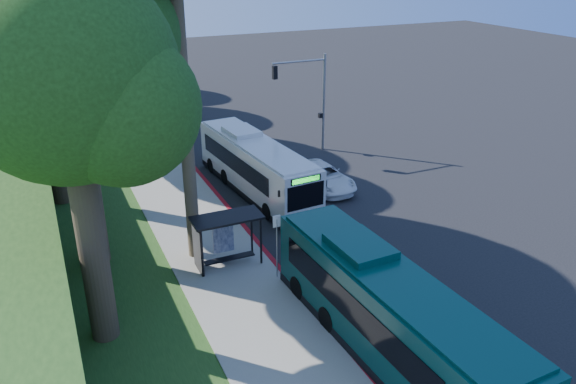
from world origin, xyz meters
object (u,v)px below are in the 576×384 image
bus_shelter (221,231)px  teal_bus (387,312)px  pickup (322,177)px  white_bus (255,165)px

bus_shelter → teal_bus: size_ratio=0.26×
pickup → teal_bus: bearing=-113.1°
white_bus → teal_bus: size_ratio=0.96×
teal_bus → bus_shelter: bearing=110.1°
teal_bus → pickup: 15.62m
white_bus → pickup: 4.24m
bus_shelter → pickup: size_ratio=0.61×
white_bus → pickup: white_bus is taller
pickup → white_bus: bearing=159.0°
teal_bus → pickup: size_ratio=2.36×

